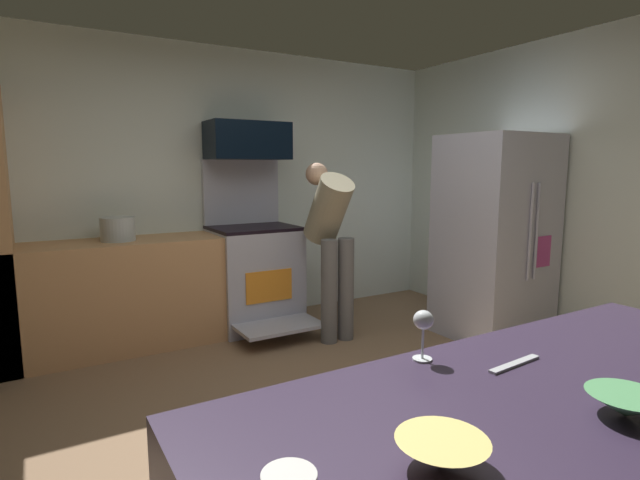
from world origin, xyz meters
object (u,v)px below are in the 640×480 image
refrigerator (494,237)px  person_cook (331,236)px  oven_range (254,272)px  stock_pot (118,229)px  mixing_bowl_small (626,405)px  microwave (248,141)px  wine_glass_far (423,324)px  mixing_bowl_large (442,454)px

refrigerator → person_cook: bearing=152.7°
oven_range → person_cook: (0.45, -0.64, 0.39)m
stock_pot → mixing_bowl_small: bearing=-81.0°
microwave → mixing_bowl_small: bearing=-99.1°
wine_glass_far → refrigerator: bearing=36.2°
oven_range → wine_glass_far: bearing=-103.8°
oven_range → mixing_bowl_small: (-0.60, -3.64, 0.42)m
microwave → mixing_bowl_large: size_ratio=3.99×
mixing_bowl_small → refrigerator: bearing=45.2°
mixing_bowl_large → wine_glass_far: (0.34, 0.43, 0.09)m
stock_pot → mixing_bowl_large: bearing=-89.1°
person_cook → oven_range: bearing=125.2°
mixing_bowl_large → mixing_bowl_small: (0.52, -0.07, -0.00)m
microwave → mixing_bowl_small: microwave is taller
person_cook → mixing_bowl_small: person_cook is taller
oven_range → mixing_bowl_large: oven_range is taller
mixing_bowl_small → wine_glass_far: bearing=109.2°
microwave → stock_pot: microwave is taller
microwave → person_cook: microwave is taller
oven_range → person_cook: size_ratio=1.02×
mixing_bowl_small → wine_glass_far: size_ratio=1.16×
mixing_bowl_large → mixing_bowl_small: mixing_bowl_large is taller
oven_range → microwave: (0.00, 0.09, 1.22)m
oven_range → microwave: microwave is taller
mixing_bowl_small → stock_pot: bearing=99.0°
person_cook → wine_glass_far: size_ratio=9.78×
microwave → wine_glass_far: bearing=-103.4°
refrigerator → mixing_bowl_large: 3.64m
oven_range → microwave: size_ratio=2.11×
refrigerator → mixing_bowl_large: bearing=-141.5°
microwave → oven_range: bearing=-90.0°
mixing_bowl_large → microwave: bearing=73.1°
mixing_bowl_large → mixing_bowl_small: 0.53m
oven_range → stock_pot: bearing=179.3°
person_cook → stock_pot: size_ratio=5.70×
microwave → wine_glass_far: microwave is taller
mixing_bowl_small → stock_pot: stock_pot is taller
wine_glass_far → person_cook: bearing=64.0°
refrigerator → person_cook: refrigerator is taller
oven_range → wine_glass_far: oven_range is taller
wine_glass_far → stock_pot: 3.18m
person_cook → mixing_bowl_large: 3.33m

